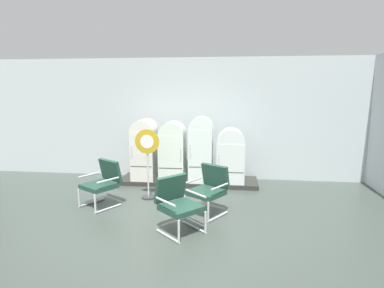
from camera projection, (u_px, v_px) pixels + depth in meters
ground at (165, 234)px, 5.56m from camera, size 12.00×10.00×0.05m
back_wall at (191, 118)px, 8.86m from camera, size 11.76×0.12×3.26m
display_plinth at (188, 181)px, 8.50m from camera, size 3.57×0.95×0.11m
refrigerator_0 at (144, 147)px, 8.41m from camera, size 0.59×0.73×1.56m
refrigerator_1 at (173, 149)px, 8.27m from camera, size 0.64×0.63×1.52m
refrigerator_2 at (201, 147)px, 8.19m from camera, size 0.58×0.66×1.64m
refrigerator_3 at (231, 154)px, 8.14m from camera, size 0.69×0.69×1.35m
armchair_left at (103, 181)px, 6.79m from camera, size 0.89×0.92×0.95m
armchair_right at (209, 187)px, 6.36m from camera, size 0.89×0.92×0.95m
armchair_center at (178, 202)px, 5.55m from camera, size 0.93×0.93×0.95m
sign_stand at (148, 162)px, 7.19m from camera, size 0.54×0.32×1.57m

